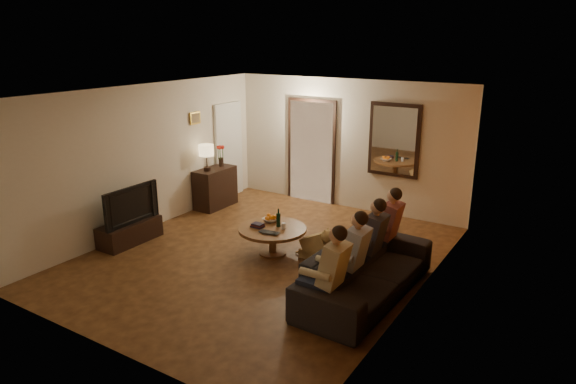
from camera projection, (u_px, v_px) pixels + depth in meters
The scene contains 33 objects.
floor at pixel (262, 256), 8.23m from camera, with size 5.00×6.00×0.01m, color #3F2311.
ceiling at pixel (260, 92), 7.47m from camera, with size 5.00×6.00×0.01m, color white.
back_wall at pixel (347, 144), 10.28m from camera, with size 5.00×0.02×2.60m, color beige.
front_wall at pixel (98, 242), 5.42m from camera, with size 5.00×0.02×2.60m, color beige.
left_wall at pixel (146, 158), 9.12m from camera, with size 0.02×6.00×2.60m, color beige.
right_wall at pixel (421, 206), 6.58m from camera, with size 0.02×6.00×2.60m, color beige.
orange_accent at pixel (420, 206), 6.58m from camera, with size 0.01×6.00×2.60m, color #BF5D20.
kitchen_doorway at pixel (311, 152), 10.74m from camera, with size 1.00×0.06×2.10m, color #FFE0A5.
door_trim at pixel (311, 152), 10.74m from camera, with size 1.12×0.04×2.22m, color black.
fridge_glimpse at pixel (322, 161), 10.66m from camera, with size 0.45×0.03×1.70m, color silver.
mirror_frame at pixel (394, 140), 9.68m from camera, with size 1.00×0.05×1.40m, color black.
mirror_glass at pixel (394, 140), 9.66m from camera, with size 0.86×0.02×1.26m, color white.
white_door at pixel (229, 150), 11.05m from camera, with size 0.06×0.85×2.04m, color white.
framed_art at pixel (195, 118), 10.00m from camera, with size 0.03×0.28×0.24m, color #B28C33.
art_canvas at pixel (196, 118), 9.99m from camera, with size 0.01×0.22×0.18m, color brown.
dresser at pixel (215, 188), 10.51m from camera, with size 0.45×0.91×0.81m, color black.
table_lamp at pixel (207, 158), 10.14m from camera, with size 0.30×0.30×0.54m, color beige, non-canonical shape.
flower_vase at pixel (221, 156), 10.51m from camera, with size 0.14×0.14×0.44m, color red, non-canonical shape.
tv_stand at pixel (130, 232), 8.74m from camera, with size 0.45×1.10×0.37m, color black.
tv at pixel (127, 204), 8.59m from camera, with size 0.15×1.11×0.64m, color black.
sofa at pixel (366, 271), 6.90m from camera, with size 0.96×2.47×0.72m, color black.
person_a at pixel (329, 279), 6.15m from camera, with size 0.60×0.40×1.20m, color tan, non-canonical shape.
person_b at pixel (351, 261), 6.63m from camera, with size 0.60×0.40×1.20m, color tan, non-canonical shape.
person_c at pixel (369, 245), 7.12m from camera, with size 0.60×0.40×1.20m, color tan, non-canonical shape.
person_d at pixel (385, 232), 7.61m from camera, with size 0.60×0.40×1.20m, color tan, non-canonical shape.
dog at pixel (315, 243), 8.05m from camera, with size 0.56×0.24×0.56m, color #A08449, non-canonical shape.
coffee_table at pixel (273, 241), 8.26m from camera, with size 1.09×1.09×0.45m, color brown.
bowl at pixel (271, 220), 8.46m from camera, with size 0.26×0.26×0.06m, color white.
oranges at pixel (271, 216), 8.44m from camera, with size 0.20×0.20×0.08m, color orange, non-canonical shape.
wine_bottle at pixel (278, 217), 8.21m from camera, with size 0.07×0.07×0.31m, color black, non-canonical shape.
wine_glass at pixel (284, 226), 8.13m from camera, with size 0.06×0.06×0.10m, color silver.
book_stack at pixel (258, 225), 8.22m from camera, with size 0.20×0.15×0.07m, color black, non-canonical shape.
laptop at pixel (268, 234), 7.91m from camera, with size 0.33×0.21×0.03m, color black.
Camera 1 is at (4.37, -6.19, 3.39)m, focal length 32.00 mm.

